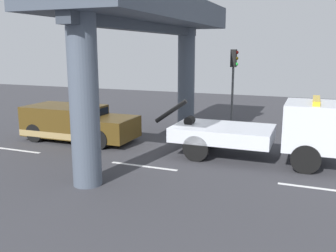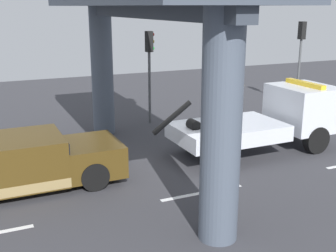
{
  "view_description": "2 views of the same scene",
  "coord_description": "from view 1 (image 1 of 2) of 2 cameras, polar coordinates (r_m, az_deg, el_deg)",
  "views": [
    {
      "loc": [
        5.6,
        -14.1,
        4.2
      ],
      "look_at": [
        -0.19,
        0.43,
        0.93
      ],
      "focal_mm": 39.85,
      "sensor_mm": 36.0,
      "label": 1
    },
    {
      "loc": [
        -5.54,
        -12.37,
        5.18
      ],
      "look_at": [
        0.07,
        0.16,
        1.34
      ],
      "focal_mm": 45.76,
      "sensor_mm": 36.0,
      "label": 2
    }
  ],
  "objects": [
    {
      "name": "towed_van_green",
      "position": [
        17.76,
        -13.97,
        0.36
      ],
      "size": [
        5.21,
        2.24,
        1.58
      ],
      "color": "#4C3814",
      "rests_on": "ground"
    },
    {
      "name": "lane_stripe_mid",
      "position": [
        13.62,
        -3.72,
        -6.15
      ],
      "size": [
        2.6,
        0.16,
        0.01
      ],
      "primitive_type": "cube",
      "color": "silver",
      "rests_on": "ground"
    },
    {
      "name": "ground_plane",
      "position": [
        15.76,
        0.06,
        -3.83
      ],
      "size": [
        60.0,
        40.0,
        0.1
      ],
      "primitive_type": "cube",
      "color": "#38383D"
    },
    {
      "name": "tow_truck_white",
      "position": [
        14.49,
        15.87,
        -0.58
      ],
      "size": [
        7.26,
        2.44,
        2.46
      ],
      "color": "silver",
      "rests_on": "ground"
    },
    {
      "name": "traffic_light_near",
      "position": [
        19.96,
        9.99,
        8.26
      ],
      "size": [
        0.39,
        0.32,
        4.14
      ],
      "color": "#515456",
      "rests_on": "ground"
    },
    {
      "name": "lane_stripe_east",
      "position": [
        12.42,
        22.49,
        -8.87
      ],
      "size": [
        2.6,
        0.16,
        0.01
      ],
      "primitive_type": "cube",
      "color": "silver",
      "rests_on": "ground"
    },
    {
      "name": "overpass_structure",
      "position": [
        15.54,
        -2.97,
        15.47
      ],
      "size": [
        3.6,
        11.43,
        6.23
      ],
      "color": "#4C5666",
      "rests_on": "ground"
    },
    {
      "name": "lane_stripe_west",
      "position": [
        16.99,
        -22.35,
        -3.39
      ],
      "size": [
        2.6,
        0.16,
        0.01
      ],
      "primitive_type": "cube",
      "color": "silver",
      "rests_on": "ground"
    }
  ]
}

